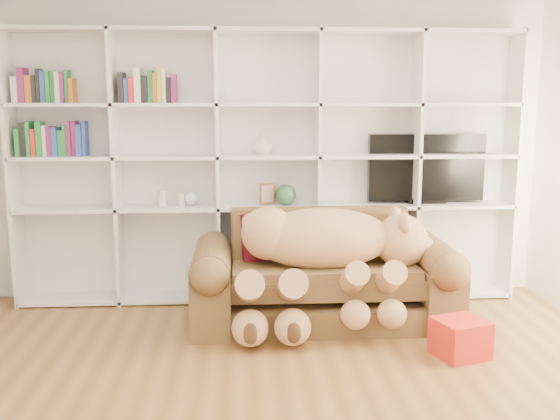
{
  "coord_description": "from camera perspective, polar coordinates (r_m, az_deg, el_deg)",
  "views": [
    {
      "loc": [
        -0.24,
        -3.18,
        1.79
      ],
      "look_at": [
        0.06,
        1.63,
        0.94
      ],
      "focal_mm": 40.0,
      "sensor_mm": 36.0,
      "label": 1
    }
  ],
  "objects": [
    {
      "name": "figurine_short",
      "position": [
        5.57,
        -8.99,
        0.98
      ],
      "size": [
        0.09,
        0.09,
        0.12
      ],
      "primitive_type": "cylinder",
      "rotation": [
        0.0,
        0.0,
        -0.39
      ],
      "color": "silver",
      "rests_on": "bookshelf"
    },
    {
      "name": "sofa",
      "position": [
        5.13,
        3.95,
        -6.5
      ],
      "size": [
        2.1,
        0.91,
        0.88
      ],
      "color": "brown",
      "rests_on": "floor"
    },
    {
      "name": "wall_back",
      "position": [
        5.7,
        -1.18,
        5.6
      ],
      "size": [
        5.0,
        0.02,
        2.7
      ],
      "primitive_type": "cube",
      "color": "white",
      "rests_on": "floor"
    },
    {
      "name": "bookshelf",
      "position": [
        5.56,
        -3.6,
        5.02
      ],
      "size": [
        4.43,
        0.35,
        2.4
      ],
      "color": "white",
      "rests_on": "floor"
    },
    {
      "name": "tv",
      "position": [
        5.81,
        13.21,
        3.67
      ],
      "size": [
        1.06,
        0.18,
        0.62
      ],
      "color": "black",
      "rests_on": "bookshelf"
    },
    {
      "name": "green_vase",
      "position": [
        5.56,
        0.53,
        1.42
      ],
      "size": [
        0.18,
        0.18,
        0.18
      ],
      "primitive_type": "sphere",
      "color": "#2E5936",
      "rests_on": "bookshelf"
    },
    {
      "name": "shelf_vase",
      "position": [
        5.5,
        -1.65,
        6.02
      ],
      "size": [
        0.2,
        0.2,
        0.18
      ],
      "primitive_type": "imported",
      "rotation": [
        0.0,
        0.0,
        0.14
      ],
      "color": "beige",
      "rests_on": "bookshelf"
    },
    {
      "name": "throw_pillow",
      "position": [
        5.15,
        -1.22,
        -2.66
      ],
      "size": [
        0.45,
        0.3,
        0.44
      ],
      "primitive_type": "cube",
      "rotation": [
        -0.24,
        0.0,
        0.17
      ],
      "color": "#5B0F11",
      "rests_on": "sofa"
    },
    {
      "name": "teddy_bear",
      "position": [
        4.88,
        4.08,
        -3.85
      ],
      "size": [
        1.63,
        0.88,
        0.95
      ],
      "rotation": [
        0.0,
        0.0,
        -0.03
      ],
      "color": "tan",
      "rests_on": "sofa"
    },
    {
      "name": "snow_globe",
      "position": [
        5.56,
        -8.08,
        1.07
      ],
      "size": [
        0.12,
        0.12,
        0.12
      ],
      "primitive_type": "sphere",
      "color": "silver",
      "rests_on": "bookshelf"
    },
    {
      "name": "figurine_tall",
      "position": [
        5.59,
        -10.75,
        1.06
      ],
      "size": [
        0.07,
        0.07,
        0.14
      ],
      "primitive_type": "cylinder",
      "rotation": [
        0.0,
        0.0,
        0.04
      ],
      "color": "silver",
      "rests_on": "bookshelf"
    },
    {
      "name": "gift_box",
      "position": [
        4.66,
        16.15,
        -11.18
      ],
      "size": [
        0.42,
        0.4,
        0.27
      ],
      "primitive_type": "cube",
      "rotation": [
        0.0,
        0.0,
        0.32
      ],
      "color": "red",
      "rests_on": "floor"
    },
    {
      "name": "picture_frame",
      "position": [
        5.55,
        -1.14,
        1.5
      ],
      "size": [
        0.15,
        0.08,
        0.19
      ],
      "primitive_type": "cube",
      "rotation": [
        0.0,
        0.0,
        0.38
      ],
      "color": "#553A1D",
      "rests_on": "bookshelf"
    }
  ]
}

